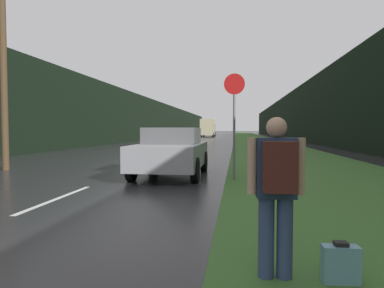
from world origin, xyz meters
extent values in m
cube|color=#386028|center=(6.50, 40.00, 0.01)|extent=(6.00, 240.00, 0.02)
cube|color=silver|center=(0.00, 5.36, 0.00)|extent=(0.12, 3.00, 0.01)
cube|color=silver|center=(0.00, 12.36, 0.00)|extent=(0.12, 3.00, 0.01)
cube|color=silver|center=(0.00, 19.36, 0.00)|extent=(0.12, 3.00, 0.01)
cube|color=black|center=(-9.50, 50.00, 2.96)|extent=(2.00, 140.00, 5.92)
cube|color=black|center=(12.50, 50.00, 3.44)|extent=(2.00, 140.00, 6.88)
cylinder|color=#4C3823|center=(-4.53, 9.92, 4.66)|extent=(0.24, 0.24, 9.31)
cylinder|color=slate|center=(3.74, 8.52, 1.25)|extent=(0.07, 0.07, 2.49)
cylinder|color=#B71414|center=(3.74, 8.52, 2.80)|extent=(0.60, 0.02, 0.60)
cylinder|color=navy|center=(4.10, 1.92, 0.41)|extent=(0.16, 0.16, 0.82)
cylinder|color=navy|center=(4.28, 1.93, 0.41)|extent=(0.16, 0.16, 0.82)
cube|color=navy|center=(4.19, 1.92, 1.11)|extent=(0.39, 0.23, 0.59)
sphere|color=tan|center=(4.19, 1.92, 1.51)|extent=(0.20, 0.20, 0.20)
cylinder|color=tan|center=(3.96, 1.91, 1.13)|extent=(0.09, 0.09, 0.56)
cylinder|color=tan|center=(4.43, 1.94, 1.13)|extent=(0.09, 0.09, 0.56)
cube|color=#471E19|center=(4.21, 1.73, 1.14)|extent=(0.31, 0.20, 0.47)
cube|color=#6093A8|center=(4.80, 1.88, 0.19)|extent=(0.35, 0.16, 0.38)
cube|color=black|center=(4.80, 1.88, 0.40)|extent=(0.13, 0.11, 0.04)
cube|color=#9E9EA3|center=(1.75, 9.21, 0.67)|extent=(1.93, 4.17, 0.71)
cube|color=#5E5E61|center=(1.75, 9.42, 1.28)|extent=(1.64, 1.87, 0.51)
cylinder|color=black|center=(2.67, 7.92, 0.35)|extent=(0.20, 0.70, 0.70)
cylinder|color=black|center=(0.83, 7.92, 0.35)|extent=(0.20, 0.70, 0.70)
cylinder|color=black|center=(2.67, 10.50, 0.35)|extent=(0.20, 0.70, 0.70)
cylinder|color=black|center=(0.83, 10.50, 0.35)|extent=(0.20, 0.70, 0.70)
cube|color=#6E684F|center=(-1.75, 68.48, 1.53)|extent=(2.25, 2.36, 2.25)
cube|color=tan|center=(-1.75, 64.17, 1.90)|extent=(2.37, 6.26, 2.99)
cylinder|color=black|center=(-2.87, 68.24, 0.45)|extent=(0.28, 0.90, 0.90)
cylinder|color=black|center=(-0.62, 68.24, 0.45)|extent=(0.28, 0.90, 0.90)
cylinder|color=black|center=(-2.87, 62.60, 0.45)|extent=(0.28, 0.90, 0.90)
cylinder|color=black|center=(-0.62, 62.60, 0.45)|extent=(0.28, 0.90, 0.90)
camera|label=1|loc=(3.81, -1.49, 1.49)|focal=32.00mm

